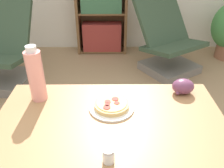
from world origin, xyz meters
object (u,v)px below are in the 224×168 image
object	(u,v)px
grape_bunch	(183,86)
salt_shaker	(109,155)
pizza_on_plate	(112,106)
lounge_chair_far	(168,49)
lounge_chair_near	(1,60)
drink_bottle	(36,75)

from	to	relation	value
grape_bunch	salt_shaker	size ratio (longest dim) A/B	1.94
grape_bunch	salt_shaker	xyz separation A→B (m)	(-0.38, -0.45, -0.01)
pizza_on_plate	lounge_chair_far	bearing A→B (deg)	68.86
pizza_on_plate	lounge_chair_near	bearing A→B (deg)	129.30
pizza_on_plate	lounge_chair_far	distance (m)	2.00
pizza_on_plate	drink_bottle	distance (m)	0.39
drink_bottle	lounge_chair_near	size ratio (longest dim) A/B	0.32
pizza_on_plate	drink_bottle	xyz separation A→B (m)	(-0.36, 0.09, 0.12)
pizza_on_plate	lounge_chair_near	xyz separation A→B (m)	(-1.23, 1.51, -0.47)
drink_bottle	lounge_chair_far	bearing A→B (deg)	58.46
pizza_on_plate	salt_shaker	bearing A→B (deg)	-92.28
grape_bunch	lounge_chair_far	world-z (taller)	lounge_chair_far
salt_shaker	lounge_chair_far	bearing A→B (deg)	71.45
grape_bunch	drink_bottle	xyz separation A→B (m)	(-0.73, -0.05, 0.09)
drink_bottle	salt_shaker	xyz separation A→B (m)	(0.35, -0.40, -0.10)
salt_shaker	lounge_chair_far	size ratio (longest dim) A/B	0.06
pizza_on_plate	lounge_chair_near	distance (m)	2.00
drink_bottle	lounge_chair_far	distance (m)	2.12
lounge_chair_near	drink_bottle	bearing A→B (deg)	-52.24
lounge_chair_near	pizza_on_plate	bearing A→B (deg)	-44.50
pizza_on_plate	salt_shaker	distance (m)	0.32
grape_bunch	lounge_chair_near	world-z (taller)	lounge_chair_near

